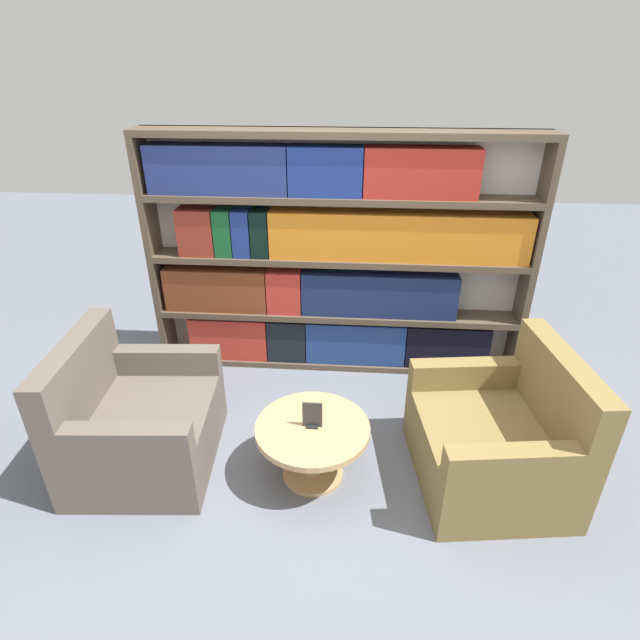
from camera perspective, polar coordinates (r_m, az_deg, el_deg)
The scene contains 6 objects.
ground_plane at distance 3.28m, azimuth 0.63°, elevation -18.09°, with size 14.00×14.00×0.00m, color slate.
bookshelf at distance 3.96m, azimuth 1.49°, elevation 6.79°, with size 2.97×0.30×1.91m.
armchair_left at distance 3.44m, azimuth -20.09°, elevation -10.98°, with size 0.91×1.00×0.88m.
armchair_right at distance 3.30m, azimuth 19.63°, elevation -12.82°, with size 0.95×1.04×0.88m.
coffee_table at distance 3.14m, azimuth -0.85°, elevation -13.57°, with size 0.70×0.70×0.39m.
table_sign at distance 3.02m, azimuth -0.88°, elevation -10.94°, with size 0.12×0.06×0.17m.
Camera 1 is at (0.14, -2.27, 2.36)m, focal length 28.00 mm.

